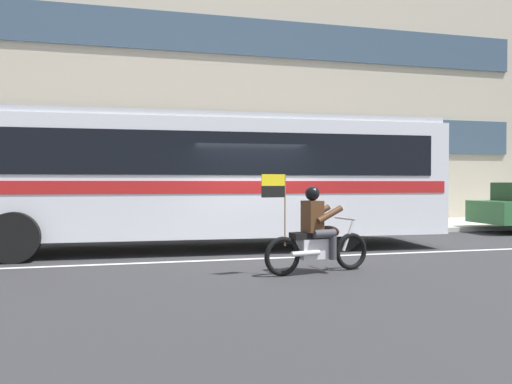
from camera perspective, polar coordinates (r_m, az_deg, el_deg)
The scene contains 7 objects.
ground_plane at distance 10.73m, azimuth -0.61°, elevation -7.60°, with size 60.00×60.00×0.00m, color #2B2B2D.
sidewalk_curb at distance 15.70m, azimuth -4.73°, elevation -4.56°, with size 28.00×3.80×0.15m, color #B7B2A8.
lane_center_stripe at distance 10.15m, azimuth 0.14°, elevation -8.08°, with size 26.60×0.14×0.01m, color silver.
office_building_facade at distance 18.21m, azimuth -5.86°, elevation 12.05°, with size 28.00×0.89×10.15m.
transit_bus at distance 11.60m, azimuth -7.54°, elevation 2.38°, with size 12.25×3.07×3.22m.
motorcycle_with_rider at distance 8.57m, azimuth 7.40°, elevation -5.32°, with size 2.16×0.75×1.78m.
fire_hydrant at distance 14.43m, azimuth -25.59°, elevation -3.40°, with size 0.22×0.30×0.75m.
Camera 1 is at (-2.34, -10.34, 1.63)m, focal length 32.96 mm.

